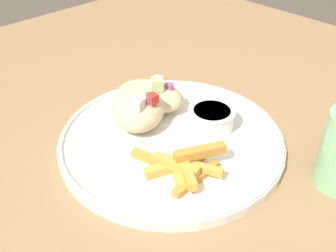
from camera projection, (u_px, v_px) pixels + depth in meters
The scene contains 6 objects.
table at pixel (171, 185), 0.61m from camera, with size 1.21×1.21×0.76m.
plate at pixel (168, 140), 0.56m from camera, with size 0.32×0.32×0.02m.
pita_sandwich_near at pixel (138, 107), 0.58m from camera, with size 0.14×0.13×0.06m.
pita_sandwich_far at pixel (150, 96), 0.60m from camera, with size 0.12×0.10×0.06m.
fries_pile at pixel (183, 167), 0.49m from camera, with size 0.12×0.10×0.03m.
sauce_ramekin at pixel (212, 117), 0.57m from camera, with size 0.07×0.07×0.03m.
Camera 1 is at (0.31, -0.32, 1.12)m, focal length 42.00 mm.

